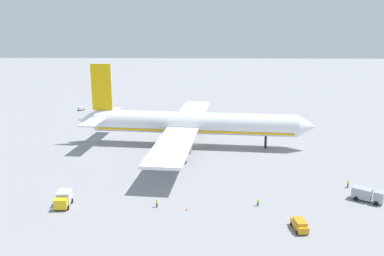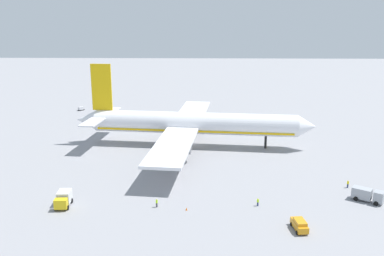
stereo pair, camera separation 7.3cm
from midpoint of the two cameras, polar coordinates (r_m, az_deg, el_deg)
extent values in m
plane|color=gray|center=(119.43, 0.36, -2.48)|extent=(600.00, 600.00, 0.00)
cylinder|color=white|center=(117.60, 0.37, 0.70)|extent=(59.09, 11.93, 6.29)
cone|color=white|center=(118.26, 15.90, 0.21)|extent=(5.60, 6.62, 6.16)
cone|color=white|center=(125.57, -14.54, 1.13)|extent=(6.83, 6.55, 5.97)
cube|color=#E5B20C|center=(121.89, -12.57, 5.61)|extent=(6.02, 1.08, 13.60)
cube|color=white|center=(129.90, -11.58, 2.31)|extent=(5.51, 12.02, 0.36)
cube|color=white|center=(117.49, -13.66, 0.90)|extent=(5.51, 12.02, 0.36)
cube|color=white|center=(137.14, 0.12, 2.31)|extent=(12.14, 33.67, 0.70)
cylinder|color=slate|center=(132.76, 0.29, 0.86)|extent=(5.46, 4.46, 3.99)
cube|color=white|center=(99.55, -2.66, -2.47)|extent=(12.14, 33.67, 0.70)
cylinder|color=slate|center=(104.65, -1.65, -2.76)|extent=(5.92, 3.87, 3.34)
cylinder|color=black|center=(118.34, 10.31, -1.95)|extent=(0.70, 0.70, 3.68)
cylinder|color=black|center=(124.17, -0.70, -0.92)|extent=(0.70, 0.70, 3.68)
cylinder|color=black|center=(114.39, -1.40, -2.29)|extent=(0.70, 0.70, 3.68)
cube|color=#E5B20C|center=(118.03, 0.37, -0.11)|extent=(56.72, 11.39, 0.50)
cube|color=yellow|center=(83.11, -17.91, -10.08)|extent=(2.53, 1.69, 1.86)
cube|color=silver|center=(85.41, -17.46, -9.18)|extent=(2.65, 3.29, 2.35)
cube|color=black|center=(82.46, -18.03, -9.93)|extent=(2.03, 0.23, 0.82)
cylinder|color=black|center=(83.32, -17.02, -10.65)|extent=(0.37, 0.92, 0.90)
cylinder|color=black|center=(83.95, -18.65, -10.58)|extent=(0.37, 0.92, 0.90)
cylinder|color=black|center=(86.15, -16.50, -9.74)|extent=(0.37, 0.92, 0.90)
cylinder|color=black|center=(86.76, -18.07, -9.69)|extent=(0.37, 0.92, 0.90)
cube|color=#999EA5|center=(89.76, 24.78, -8.76)|extent=(2.67, 2.75, 2.18)
cube|color=#999EA5|center=(90.31, 22.77, -8.42)|extent=(4.25, 3.83, 2.15)
cube|color=black|center=(89.47, 25.22, -8.51)|extent=(1.07, 1.51, 0.96)
cylinder|color=black|center=(91.17, 24.74, -9.15)|extent=(0.91, 0.75, 0.90)
cylinder|color=black|center=(89.24, 24.46, -9.63)|extent=(0.91, 0.75, 0.90)
cylinder|color=black|center=(91.82, 22.39, -8.72)|extent=(0.91, 0.75, 0.90)
cylinder|color=black|center=(89.91, 22.06, -9.19)|extent=(0.91, 0.75, 0.90)
cube|color=orange|center=(75.02, 14.87, -13.06)|extent=(2.37, 4.75, 1.10)
cube|color=orange|center=(74.45, 14.97, -12.58)|extent=(1.99, 3.10, 0.55)
cylinder|color=black|center=(76.23, 13.78, -12.99)|extent=(0.29, 0.66, 0.64)
cylinder|color=black|center=(76.82, 15.12, -12.85)|extent=(0.29, 0.66, 0.64)
cylinder|color=black|center=(73.73, 14.54, -14.04)|extent=(0.29, 0.66, 0.64)
cylinder|color=black|center=(74.34, 15.93, -13.89)|extent=(0.29, 0.66, 0.64)
cube|color=#595B60|center=(173.25, -15.31, 2.49)|extent=(2.66, 2.84, 0.15)
cylinder|color=#333338|center=(174.11, -14.89, 2.58)|extent=(0.44, 0.52, 0.08)
cube|color=silver|center=(173.12, -15.33, 2.70)|extent=(2.30, 2.44, 1.16)
cylinder|color=black|center=(174.36, -15.18, 2.55)|extent=(0.34, 0.39, 0.40)
cylinder|color=black|center=(173.23, -14.92, 2.49)|extent=(0.34, 0.39, 0.40)
cylinder|color=black|center=(173.31, -15.70, 2.44)|extent=(0.34, 0.39, 0.40)
cylinder|color=black|center=(172.17, -15.44, 2.38)|extent=(0.34, 0.39, 0.40)
cylinder|color=navy|center=(95.98, 21.05, -7.59)|extent=(0.45, 0.45, 0.86)
cylinder|color=yellow|center=(95.71, 21.09, -7.17)|extent=(0.56, 0.56, 0.65)
sphere|color=beige|center=(95.55, 21.11, -6.92)|extent=(0.23, 0.23, 0.23)
cylinder|color=#3F3F47|center=(81.16, -4.95, -10.72)|extent=(0.45, 0.45, 0.88)
cylinder|color=#B2F219|center=(80.84, -4.96, -10.23)|extent=(0.56, 0.56, 0.66)
sphere|color=beige|center=(80.65, -4.97, -9.94)|extent=(0.24, 0.24, 0.24)
cylinder|color=navy|center=(82.43, 9.25, -10.48)|extent=(0.41, 0.41, 0.80)
cylinder|color=#B2F219|center=(82.14, 9.27, -10.04)|extent=(0.52, 0.52, 0.60)
sphere|color=beige|center=(81.97, 9.28, -9.78)|extent=(0.22, 0.22, 0.22)
cone|color=orange|center=(158.74, -5.29, 1.88)|extent=(0.36, 0.36, 0.55)
cone|color=orange|center=(79.71, -0.76, -11.29)|extent=(0.36, 0.36, 0.55)
cone|color=orange|center=(152.31, -11.22, 1.11)|extent=(0.36, 0.36, 0.55)
cone|color=orange|center=(159.55, 10.63, 1.75)|extent=(0.36, 0.36, 0.55)
camera|label=1|loc=(0.04, -89.98, 0.00)|focal=37.97mm
camera|label=2|loc=(0.04, 90.02, 0.00)|focal=37.97mm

